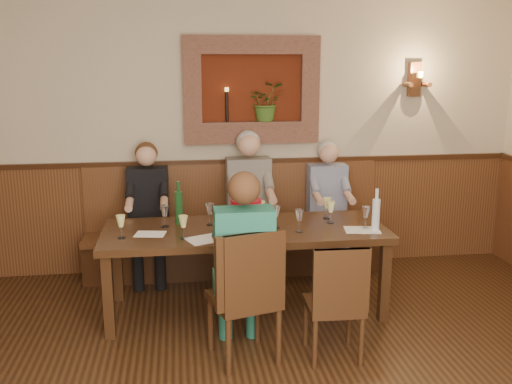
# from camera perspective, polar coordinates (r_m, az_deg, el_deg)

# --- Properties ---
(room_shell) EXTENTS (6.04, 6.04, 2.82)m
(room_shell) POSITION_cam_1_polar(r_m,az_deg,el_deg) (2.84, 3.26, 7.86)
(room_shell) COLOR beige
(room_shell) RESTS_ON ground
(wainscoting) EXTENTS (6.02, 6.02, 1.15)m
(wainscoting) POSITION_cam_1_polar(r_m,az_deg,el_deg) (3.23, 2.95, -15.81)
(wainscoting) COLOR #532A17
(wainscoting) RESTS_ON ground
(wall_niche) EXTENTS (1.36, 0.30, 1.06)m
(wall_niche) POSITION_cam_1_polar(r_m,az_deg,el_deg) (5.78, -0.03, 9.70)
(wall_niche) COLOR #571D0C
(wall_niche) RESTS_ON ground
(wall_sconce) EXTENTS (0.25, 0.20, 0.35)m
(wall_sconce) POSITION_cam_1_polar(r_m,az_deg,el_deg) (6.21, 15.62, 10.72)
(wall_sconce) COLOR #532A17
(wall_sconce) RESTS_ON ground
(dining_table) EXTENTS (2.40, 0.90, 0.75)m
(dining_table) POSITION_cam_1_polar(r_m,az_deg,el_deg) (4.88, -1.09, -4.46)
(dining_table) COLOR black
(dining_table) RESTS_ON ground
(bench) EXTENTS (3.00, 0.45, 1.11)m
(bench) POSITION_cam_1_polar(r_m,az_deg,el_deg) (5.88, -2.16, -4.94)
(bench) COLOR #381E0F
(bench) RESTS_ON ground
(chair_near_left) EXTENTS (0.55, 0.55, 1.01)m
(chair_near_left) POSITION_cam_1_polar(r_m,az_deg,el_deg) (4.25, -1.13, -12.78)
(chair_near_left) COLOR black
(chair_near_left) RESTS_ON ground
(chair_near_right) EXTENTS (0.41, 0.41, 0.89)m
(chair_near_right) POSITION_cam_1_polar(r_m,az_deg,el_deg) (4.32, 7.77, -12.96)
(chair_near_right) COLOR black
(chair_near_right) RESTS_ON ground
(person_bench_left) EXTENTS (0.40, 0.49, 1.37)m
(person_bench_left) POSITION_cam_1_polar(r_m,az_deg,el_deg) (5.70, -10.65, -3.27)
(person_bench_left) COLOR black
(person_bench_left) RESTS_ON ground
(person_bench_mid) EXTENTS (0.44, 0.54, 1.47)m
(person_bench_mid) POSITION_cam_1_polar(r_m,az_deg,el_deg) (5.71, -0.64, -2.51)
(person_bench_mid) COLOR #575350
(person_bench_mid) RESTS_ON ground
(person_bench_right) EXTENTS (0.39, 0.48, 1.36)m
(person_bench_right) POSITION_cam_1_polar(r_m,az_deg,el_deg) (5.88, 7.22, -2.70)
(person_bench_right) COLOR navy
(person_bench_right) RESTS_ON ground
(person_chair_front) EXTENTS (0.41, 0.51, 1.41)m
(person_chair_front) POSITION_cam_1_polar(r_m,az_deg,el_deg) (4.17, -1.31, -8.91)
(person_chair_front) COLOR #195159
(person_chair_front) RESTS_ON ground
(spittoon_bucket) EXTENTS (0.31, 0.31, 0.29)m
(spittoon_bucket) POSITION_cam_1_polar(r_m,az_deg,el_deg) (4.68, -0.99, -2.47)
(spittoon_bucket) COLOR #B60B1E
(spittoon_bucket) RESTS_ON dining_table
(wine_bottle_green_a) EXTENTS (0.10, 0.10, 0.45)m
(wine_bottle_green_a) POSITION_cam_1_polar(r_m,az_deg,el_deg) (4.73, -0.54, -1.68)
(wine_bottle_green_a) COLOR #19471E
(wine_bottle_green_a) RESTS_ON dining_table
(wine_bottle_green_b) EXTENTS (0.08, 0.08, 0.38)m
(wine_bottle_green_b) POSITION_cam_1_polar(r_m,az_deg,el_deg) (4.98, -7.73, -1.48)
(wine_bottle_green_b) COLOR #19471E
(wine_bottle_green_b) RESTS_ON dining_table
(water_bottle) EXTENTS (0.07, 0.07, 0.36)m
(water_bottle) POSITION_cam_1_polar(r_m,az_deg,el_deg) (4.85, 11.90, -2.15)
(water_bottle) COLOR silver
(water_bottle) RESTS_ON dining_table
(tasting_sheet_a) EXTENTS (0.27, 0.21, 0.00)m
(tasting_sheet_a) POSITION_cam_1_polar(r_m,az_deg,el_deg) (4.77, -10.53, -4.15)
(tasting_sheet_a) COLOR white
(tasting_sheet_a) RESTS_ON dining_table
(tasting_sheet_b) EXTENTS (0.30, 0.26, 0.00)m
(tasting_sheet_b) POSITION_cam_1_polar(r_m,az_deg,el_deg) (4.68, -0.02, -4.24)
(tasting_sheet_b) COLOR white
(tasting_sheet_b) RESTS_ON dining_table
(tasting_sheet_c) EXTENTS (0.32, 0.25, 0.00)m
(tasting_sheet_c) POSITION_cam_1_polar(r_m,az_deg,el_deg) (4.88, 10.57, -3.75)
(tasting_sheet_c) COLOR white
(tasting_sheet_c) RESTS_ON dining_table
(tasting_sheet_d) EXTENTS (0.39, 0.34, 0.00)m
(tasting_sheet_d) POSITION_cam_1_polar(r_m,az_deg,el_deg) (4.58, -4.91, -4.69)
(tasting_sheet_d) COLOR white
(tasting_sheet_d) RESTS_ON dining_table
(wine_glass_0) EXTENTS (0.08, 0.08, 0.19)m
(wine_glass_0) POSITION_cam_1_polar(r_m,az_deg,el_deg) (4.68, -13.35, -3.41)
(wine_glass_0) COLOR #ECEF8F
(wine_glass_0) RESTS_ON dining_table
(wine_glass_1) EXTENTS (0.08, 0.08, 0.19)m
(wine_glass_1) POSITION_cam_1_polar(r_m,az_deg,el_deg) (4.92, -9.11, -2.41)
(wine_glass_1) COLOR white
(wine_glass_1) RESTS_ON dining_table
(wine_glass_2) EXTENTS (0.08, 0.08, 0.19)m
(wine_glass_2) POSITION_cam_1_polar(r_m,az_deg,el_deg) (4.58, -7.27, -3.52)
(wine_glass_2) COLOR #ECEF8F
(wine_glass_2) RESTS_ON dining_table
(wine_glass_3) EXTENTS (0.08, 0.08, 0.19)m
(wine_glass_3) POSITION_cam_1_polar(r_m,az_deg,el_deg) (4.94, -4.64, -2.23)
(wine_glass_3) COLOR white
(wine_glass_3) RESTS_ON dining_table
(wine_glass_4) EXTENTS (0.08, 0.08, 0.19)m
(wine_glass_4) POSITION_cam_1_polar(r_m,az_deg,el_deg) (4.72, -1.58, -2.92)
(wine_glass_4) COLOR #ECEF8F
(wine_glass_4) RESTS_ON dining_table
(wine_glass_5) EXTENTS (0.08, 0.08, 0.19)m
(wine_glass_5) POSITION_cam_1_polar(r_m,az_deg,el_deg) (5.01, 0.50, -1.98)
(wine_glass_5) COLOR #ECEF8F
(wine_glass_5) RESTS_ON dining_table
(wine_glass_6) EXTENTS (0.08, 0.08, 0.19)m
(wine_glass_6) POSITION_cam_1_polar(r_m,az_deg,el_deg) (4.74, 4.34, -2.88)
(wine_glass_6) COLOR white
(wine_glass_6) RESTS_ON dining_table
(wine_glass_7) EXTENTS (0.08, 0.08, 0.19)m
(wine_glass_7) POSITION_cam_1_polar(r_m,az_deg,el_deg) (5.03, 7.49, -2.02)
(wine_glass_7) COLOR #ECEF8F
(wine_glass_7) RESTS_ON dining_table
(wine_glass_8) EXTENTS (0.08, 0.08, 0.19)m
(wine_glass_8) POSITION_cam_1_polar(r_m,az_deg,el_deg) (4.91, 10.91, -2.52)
(wine_glass_8) COLOR white
(wine_glass_8) RESTS_ON dining_table
(wine_glass_9) EXTENTS (0.08, 0.08, 0.19)m
(wine_glass_9) POSITION_cam_1_polar(r_m,az_deg,el_deg) (4.53, -3.05, -3.63)
(wine_glass_9) COLOR #ECEF8F
(wine_glass_9) RESTS_ON dining_table
(wine_glass_10) EXTENTS (0.08, 0.08, 0.19)m
(wine_glass_10) POSITION_cam_1_polar(r_m,az_deg,el_deg) (4.84, 2.00, -2.50)
(wine_glass_10) COLOR white
(wine_glass_10) RESTS_ON dining_table
(wine_glass_11) EXTENTS (0.08, 0.08, 0.19)m
(wine_glass_11) POSITION_cam_1_polar(r_m,az_deg,el_deg) (5.16, 7.11, -1.62)
(wine_glass_11) COLOR #ECEF8F
(wine_glass_11) RESTS_ON dining_table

